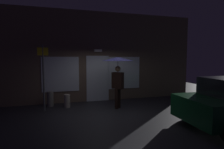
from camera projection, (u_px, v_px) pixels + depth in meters
name	position (u px, v px, depth m)	size (l,w,h in m)	color
ground_plane	(110.00, 113.00, 7.13)	(18.00, 18.00, 0.00)	#26262B
building_facade	(97.00, 57.00, 9.18)	(10.27, 0.48, 4.31)	brown
person_with_umbrella	(118.00, 68.00, 7.70)	(1.30, 1.30, 2.13)	black
street_sign_post	(43.00, 74.00, 7.26)	(0.40, 0.07, 2.59)	#595B60
sidewalk_bollard	(67.00, 101.00, 7.93)	(0.24, 0.24, 0.56)	#B2A899
sidewalk_bollard_2	(50.00, 99.00, 8.07)	(0.26, 0.26, 0.65)	slate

